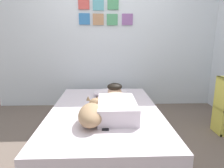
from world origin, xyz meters
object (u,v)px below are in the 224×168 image
person_lying (116,103)px  cell_phone (105,127)px  pillow (111,93)px  dog (92,113)px  coffee_cup (120,95)px  bed (105,123)px

person_lying → cell_phone: (-0.13, -0.43, -0.10)m
pillow → dog: dog is taller
coffee_cup → cell_phone: 1.05m
pillow → coffee_cup: pillow is taller
bed → person_lying: 0.33m
person_lying → cell_phone: person_lying is taller
bed → cell_phone: cell_phone is taller
coffee_cup → pillow: bearing=154.9°
bed → coffee_cup: size_ratio=16.77×
pillow → bed: bearing=-98.8°
dog → coffee_cup: bearing=68.1°
pillow → dog: bearing=-103.4°
pillow → person_lying: size_ratio=0.57×
pillow → cell_phone: bearing=-94.5°
person_lying → dog: (-0.27, -0.30, -0.00)m
dog → coffee_cup: size_ratio=4.60×
pillow → person_lying: person_lying is taller
dog → coffee_cup: (0.36, 0.89, -0.07)m
cell_phone → dog: bearing=136.5°
pillow → dog: size_ratio=0.90×
person_lying → dog: 0.41m
coffee_cup → person_lying: bearing=-98.2°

